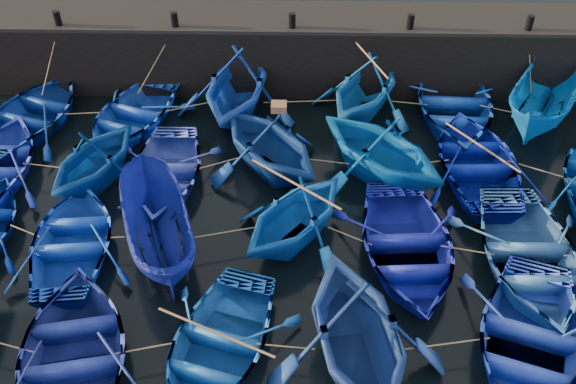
{
  "coord_description": "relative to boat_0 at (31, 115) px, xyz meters",
  "views": [
    {
      "loc": [
        0.3,
        -10.65,
        12.55
      ],
      "look_at": [
        0.0,
        3.2,
        0.7
      ],
      "focal_mm": 40.0,
      "sensor_mm": 36.0,
      "label": 1
    }
  ],
  "objects": [
    {
      "name": "mooring_ropes",
      "position": [
        8.97,
        -2.08,
        0.36
      ],
      "size": [
        17.2,
        11.79,
        2.1
      ],
      "color": "tan",
      "rests_on": "ground"
    },
    {
      "name": "bollard_0",
      "position": [
        0.73,
        2.39,
        2.34
      ],
      "size": [
        0.24,
        0.24,
        0.5
      ],
      "primitive_type": "cylinder",
      "color": "black",
      "rests_on": "quay_top"
    },
    {
      "name": "boat_21",
      "position": [
        4.09,
        -9.46,
        0.0
      ],
      "size": [
        4.6,
        5.73,
        1.06
      ],
      "primitive_type": "imported",
      "rotation": [
        0.0,
        0.0,
        3.35
      ],
      "color": "navy",
      "rests_on": "ground"
    },
    {
      "name": "boat_17",
      "position": [
        11.88,
        -5.93,
        -0.0
      ],
      "size": [
        3.94,
        5.28,
        1.05
      ],
      "primitive_type": "imported",
      "rotation": [
        0.0,
        0.0,
        0.06
      ],
      "color": "#131B94",
      "rests_on": "ground"
    },
    {
      "name": "boat_24",
      "position": [
        14.33,
        -8.86,
        -0.01
      ],
      "size": [
        5.05,
        5.91,
        1.04
      ],
      "primitive_type": "imported",
      "rotation": [
        0.0,
        0.0,
        -0.34
      ],
      "color": "blue",
      "rests_on": "ground"
    },
    {
      "name": "boat_9",
      "position": [
        8.13,
        -2.23,
        0.62
      ],
      "size": [
        5.65,
        5.74,
        2.29
      ],
      "primitive_type": "imported",
      "rotation": [
        0.0,
        0.0,
        3.82
      ],
      "color": "navy",
      "rests_on": "ground"
    },
    {
      "name": "boat_2",
      "position": [
        6.89,
        0.89,
        0.73
      ],
      "size": [
        4.78,
        5.33,
        2.51
      ],
      "primitive_type": "imported",
      "rotation": [
        0.0,
        0.0,
        -0.15
      ],
      "color": "#1341A7",
      "rests_on": "ground"
    },
    {
      "name": "wooden_crate",
      "position": [
        8.43,
        -2.23,
        1.87
      ],
      "size": [
        0.45,
        0.41,
        0.22
      ],
      "primitive_type": "cube",
      "color": "brown",
      "rests_on": "boat_9"
    },
    {
      "name": "boat_5",
      "position": [
        17.15,
        0.44,
        0.47
      ],
      "size": [
        4.19,
        5.43,
        1.99
      ],
      "primitive_type": "imported",
      "rotation": [
        0.0,
        0.0,
        -0.51
      ],
      "color": "blue",
      "rests_on": "ground"
    },
    {
      "name": "boat_4",
      "position": [
        14.31,
        0.86,
        0.04
      ],
      "size": [
        4.16,
        5.63,
        1.13
      ],
      "primitive_type": "imported",
      "rotation": [
        0.0,
        0.0,
        -0.05
      ],
      "color": "#0D3B97",
      "rests_on": "ground"
    },
    {
      "name": "ground",
      "position": [
        8.73,
        -7.21,
        -0.53
      ],
      "size": [
        120.0,
        120.0,
        0.0
      ],
      "primitive_type": "plane",
      "color": "black",
      "rests_on": "ground"
    },
    {
      "name": "loose_oars",
      "position": [
        10.49,
        -3.89,
        1.06
      ],
      "size": [
        9.55,
        12.29,
        1.36
      ],
      "color": "#99724C",
      "rests_on": "ground"
    },
    {
      "name": "boat_10",
      "position": [
        11.48,
        -2.49,
        0.67
      ],
      "size": [
        5.98,
        5.98,
        2.39
      ],
      "primitive_type": "imported",
      "rotation": [
        0.0,
        0.0,
        3.92
      ],
      "color": "#0453A3",
      "rests_on": "ground"
    },
    {
      "name": "boat_23",
      "position": [
        10.34,
        -9.24,
        0.7
      ],
      "size": [
        4.91,
        5.41,
        2.46
      ],
      "primitive_type": "imported",
      "rotation": [
        0.0,
        0.0,
        0.21
      ],
      "color": "navy",
      "rests_on": "ground"
    },
    {
      "name": "boat_1",
      "position": [
        3.34,
        0.16,
        -0.05
      ],
      "size": [
        4.61,
        5.43,
        0.96
      ],
      "primitive_type": "imported",
      "rotation": [
        0.0,
        0.0,
        -0.33
      ],
      "color": "#133FB6",
      "rests_on": "ground"
    },
    {
      "name": "boat_18",
      "position": [
        15.02,
        -6.21,
        0.01
      ],
      "size": [
        3.79,
        5.23,
        1.07
      ],
      "primitive_type": "imported",
      "rotation": [
        0.0,
        0.0,
        0.02
      ],
      "color": "#3066B2",
      "rests_on": "ground"
    },
    {
      "name": "boat_8",
      "position": [
        4.99,
        -2.88,
        -0.06
      ],
      "size": [
        3.23,
        4.49,
        0.93
      ],
      "primitive_type": "imported",
      "rotation": [
        0.0,
        0.0,
        0.01
      ],
      "color": "blue",
      "rests_on": "ground"
    },
    {
      "name": "bollard_3",
      "position": [
        12.73,
        2.39,
        2.34
      ],
      "size": [
        0.24,
        0.24,
        0.5
      ],
      "primitive_type": "cylinder",
      "color": "black",
      "rests_on": "quay_top"
    },
    {
      "name": "quay_wall",
      "position": [
        8.73,
        3.29,
        0.72
      ],
      "size": [
        26.0,
        2.5,
        2.5
      ],
      "primitive_type": "cube",
      "color": "black",
      "rests_on": "ground"
    },
    {
      "name": "boat_11",
      "position": [
        14.52,
        -2.22,
        -0.0
      ],
      "size": [
        3.8,
        5.18,
        1.05
      ],
      "primitive_type": "imported",
      "rotation": [
        0.0,
        0.0,
        3.18
      ],
      "color": "#05168B",
      "rests_on": "ground"
    },
    {
      "name": "bollard_4",
      "position": [
        16.73,
        2.39,
        2.34
      ],
      "size": [
        0.24,
        0.24,
        0.5
      ],
      "primitive_type": "cylinder",
      "color": "black",
      "rests_on": "quay_top"
    },
    {
      "name": "boat_22",
      "position": [
        7.23,
        -9.13,
        -0.06
      ],
      "size": [
        4.32,
        5.19,
        0.93
      ],
      "primitive_type": "imported",
      "rotation": [
        0.0,
        0.0,
        -0.28
      ],
      "color": "blue",
      "rests_on": "ground"
    },
    {
      "name": "boat_7",
      "position": [
        2.95,
        -2.89,
        0.46
      ],
      "size": [
        4.46,
        4.72,
        1.97
      ],
      "primitive_type": "imported",
      "rotation": [
        0.0,
        0.0,
        2.72
      ],
      "color": "navy",
      "rests_on": "ground"
    },
    {
      "name": "boat_15",
      "position": [
        5.32,
        -5.77,
        0.35
      ],
      "size": [
        3.14,
        4.85,
        1.76
      ],
      "primitive_type": "imported",
      "rotation": [
        0.0,
        0.0,
        3.48
      ],
      "color": "navy",
      "rests_on": "ground"
    },
    {
      "name": "boat_16",
      "position": [
        8.94,
        -5.28,
        0.49
      ],
      "size": [
        5.03,
        5.12,
        2.04
      ],
      "primitive_type": "imported",
      "rotation": [
        0.0,
        0.0,
        -0.66
      ],
      "color": "#0952BA",
      "rests_on": "ground"
    },
    {
      "name": "boat_3",
      "position": [
        11.27,
        1.08,
        0.59
      ],
      "size": [
        5.23,
        5.46,
        2.23
      ],
      "primitive_type": "imported",
      "rotation": [
        0.0,
        0.0,
        -0.5
      ],
      "color": "blue",
      "rests_on": "ground"
    },
    {
      "name": "boat_14",
      "position": [
        3.05,
        -5.82,
        -0.06
      ],
      "size": [
        3.7,
        4.83,
        0.93
      ],
      "primitive_type": "imported",
      "rotation": [
        0.0,
        0.0,
        3.26
      ],
      "color": "blue",
      "rests_on": "ground"
    },
    {
      "name": "bollard_1",
      "position": [
        4.73,
        2.39,
        2.34
      ],
      "size": [
        0.24,
        0.24,
        0.5
      ],
      "primitive_type": "cylinder",
      "color": "black",
      "rests_on": "quay_top"
    },
    {
      "name": "boat_0",
      "position": [
        0.0,
        0.0,
        0.0
      ],
      "size": [
        4.99,
        5.94,
        1.05
      ],
      "primitive_type": "imported",
      "rotation": [
        0.0,
        0.0,
        2.84
      ],
      "color": "navy",
      "rests_on": "ground"
    },
    {
      "name": "bollard_2",
      "position": [
        8.73,
        2.39,
        2.34
      ],
      "size": [
        0.24,
        0.24,
        0.5
      ],
      "primitive_type": "cylinder",
      "color": "black",
      "rests_on": "quay_top"
    },
    {
      "name": "quay_top",
      "position": [
        8.73,
        3.29,
        2.03
      ],
      "size": [
        26.0,
        2.5,
        0.12
      ],
      "primitive_type": "cube",
      "color": "black",
      "rests_on": "quay_wall"
    }
  ]
}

